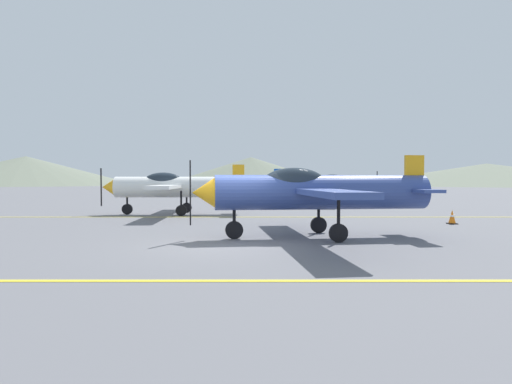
{
  "coord_description": "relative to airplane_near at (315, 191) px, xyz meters",
  "views": [
    {
      "loc": [
        0.75,
        -12.06,
        1.87
      ],
      "look_at": [
        0.65,
        10.0,
        1.2
      ],
      "focal_mm": 29.47,
      "sensor_mm": 36.0,
      "label": 1
    }
  ],
  "objects": [
    {
      "name": "traffic_cone_front",
      "position": [
        6.38,
        4.1,
        -1.21
      ],
      "size": [
        0.36,
        0.36,
        0.59
      ],
      "color": "black",
      "rests_on": "ground_plane"
    },
    {
      "name": "hill_centerright",
      "position": [
        72.4,
        121.76,
        1.98
      ],
      "size": [
        89.4,
        89.4,
        6.96
      ],
      "primitive_type": "cone",
      "color": "slate",
      "rests_on": "ground_plane"
    },
    {
      "name": "apron_line_near",
      "position": [
        -2.56,
        -5.74,
        -1.49
      ],
      "size": [
        80.0,
        0.16,
        0.01
      ],
      "primitive_type": "cube",
      "color": "yellow",
      "rests_on": "ground_plane"
    },
    {
      "name": "hill_left",
      "position": [
        -75.31,
        120.72,
        3.13
      ],
      "size": [
        68.73,
        68.73,
        9.26
      ],
      "primitive_type": "cone",
      "color": "slate",
      "rests_on": "ground_plane"
    },
    {
      "name": "hill_centerleft",
      "position": [
        -3.67,
        139.39,
        3.48
      ],
      "size": [
        62.38,
        62.38,
        9.96
      ],
      "primitive_type": "cone",
      "color": "slate",
      "rests_on": "ground_plane"
    },
    {
      "name": "apron_line_far",
      "position": [
        -2.56,
        7.28,
        -1.49
      ],
      "size": [
        80.0,
        0.16,
        0.01
      ],
      "primitive_type": "cube",
      "color": "yellow",
      "rests_on": "ground_plane"
    },
    {
      "name": "airplane_near",
      "position": [
        0.0,
        0.0,
        0.0
      ],
      "size": [
        7.75,
        8.89,
        2.66
      ],
      "color": "#33478C",
      "rests_on": "ground_plane"
    },
    {
      "name": "ground_plane",
      "position": [
        -2.56,
        -1.31,
        -1.5
      ],
      "size": [
        400.0,
        400.0,
        0.0
      ],
      "primitive_type": "plane",
      "color": "slate"
    },
    {
      "name": "airplane_mid",
      "position": [
        -6.16,
        8.99,
        0.0
      ],
      "size": [
        7.69,
        8.86,
        2.66
      ],
      "color": "white",
      "rests_on": "ground_plane"
    },
    {
      "name": "airplane_far",
      "position": [
        3.25,
        17.76,
        0.0
      ],
      "size": [
        7.72,
        8.88,
        2.66
      ],
      "color": "#33478C",
      "rests_on": "ground_plane"
    }
  ]
}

